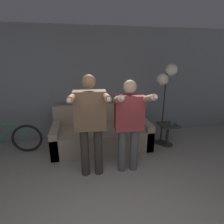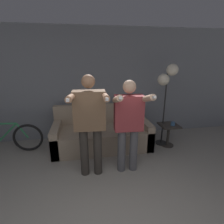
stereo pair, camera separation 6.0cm
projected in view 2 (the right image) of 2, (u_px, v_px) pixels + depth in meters
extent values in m
cube|color=gray|center=(90.00, 85.00, 4.15)|extent=(10.00, 0.05, 2.60)
cube|color=tan|center=(102.00, 138.00, 3.89)|extent=(2.09, 0.91, 0.44)
cube|color=tan|center=(100.00, 113.00, 4.11)|extent=(2.09, 0.14, 0.45)
cube|color=tan|center=(57.00, 138.00, 3.71)|extent=(0.16, 0.91, 0.58)
cube|color=tan|center=(144.00, 132.00, 4.02)|extent=(0.16, 0.91, 0.58)
cylinder|color=#38332D|center=(84.00, 152.00, 2.92)|extent=(0.14, 0.14, 0.83)
cylinder|color=#38332D|center=(98.00, 151.00, 2.94)|extent=(0.14, 0.14, 0.83)
cube|color=brown|center=(89.00, 110.00, 2.71)|extent=(0.51, 0.25, 0.62)
sphere|color=#9E7051|center=(88.00, 81.00, 2.57)|extent=(0.21, 0.21, 0.21)
cylinder|color=#9E7051|center=(71.00, 98.00, 2.37)|extent=(0.12, 0.51, 0.15)
cube|color=white|center=(68.00, 100.00, 2.13)|extent=(0.04, 0.13, 0.05)
cylinder|color=#9E7051|center=(105.00, 97.00, 2.42)|extent=(0.12, 0.51, 0.15)
cube|color=white|center=(107.00, 99.00, 2.17)|extent=(0.04, 0.13, 0.05)
cylinder|color=#56565B|center=(122.00, 150.00, 3.03)|extent=(0.14, 0.14, 0.78)
cylinder|color=#56565B|center=(133.00, 150.00, 3.05)|extent=(0.14, 0.14, 0.78)
cube|color=#9E383D|center=(129.00, 113.00, 2.83)|extent=(0.48, 0.25, 0.58)
sphere|color=#D8AD8C|center=(129.00, 87.00, 2.70)|extent=(0.21, 0.21, 0.21)
cylinder|color=#D8AD8C|center=(117.00, 99.00, 2.49)|extent=(0.12, 0.51, 0.23)
cube|color=white|center=(120.00, 98.00, 2.25)|extent=(0.04, 0.13, 0.07)
cylinder|color=#D8AD8C|center=(148.00, 98.00, 2.54)|extent=(0.12, 0.51, 0.23)
cube|color=white|center=(153.00, 97.00, 2.29)|extent=(0.04, 0.13, 0.07)
ellipsoid|color=tan|center=(83.00, 101.00, 3.96)|extent=(0.28, 0.15, 0.17)
sphere|color=tan|center=(89.00, 98.00, 3.96)|extent=(0.12, 0.12, 0.12)
ellipsoid|color=tan|center=(77.00, 104.00, 3.97)|extent=(0.15, 0.04, 0.04)
cone|color=tan|center=(88.00, 97.00, 3.93)|extent=(0.04, 0.04, 0.03)
cone|color=tan|center=(88.00, 96.00, 3.96)|extent=(0.04, 0.04, 0.03)
cylinder|color=black|center=(161.00, 143.00, 4.10)|extent=(0.27, 0.27, 0.02)
cylinder|color=black|center=(164.00, 111.00, 3.86)|extent=(0.03, 0.03, 1.60)
sphere|color=white|center=(172.00, 70.00, 3.61)|extent=(0.25, 0.25, 0.25)
sphere|color=white|center=(163.00, 80.00, 3.64)|extent=(0.25, 0.25, 0.25)
cylinder|color=#38332D|center=(167.00, 145.00, 4.01)|extent=(0.29, 0.29, 0.02)
cylinder|color=#38332D|center=(168.00, 136.00, 3.94)|extent=(0.06, 0.06, 0.47)
cube|color=#38332D|center=(169.00, 125.00, 3.86)|extent=(0.41, 0.41, 0.03)
cylinder|color=#3D6693|center=(173.00, 124.00, 3.80)|extent=(0.09, 0.09, 0.08)
torus|color=black|center=(28.00, 138.00, 3.69)|extent=(0.61, 0.05, 0.61)
cylinder|color=#338E56|center=(8.00, 132.00, 3.59)|extent=(0.39, 0.04, 0.38)
cylinder|color=#338E56|center=(5.00, 124.00, 3.53)|extent=(0.43, 0.04, 0.05)
cylinder|color=#338E56|center=(22.00, 131.00, 3.63)|extent=(0.21, 0.04, 0.35)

